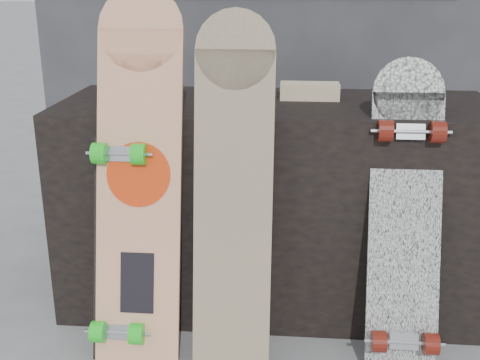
# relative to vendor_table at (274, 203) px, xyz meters

# --- Properties ---
(vendor_table) EXTENTS (1.60, 0.60, 0.80)m
(vendor_table) POSITION_rel_vendor_table_xyz_m (0.00, 0.00, 0.00)
(vendor_table) COLOR black
(vendor_table) RESTS_ON ground
(booth) EXTENTS (2.40, 0.22, 2.20)m
(booth) POSITION_rel_vendor_table_xyz_m (0.00, 0.85, 0.70)
(booth) COLOR #323136
(booth) RESTS_ON ground
(merch_box_purple) EXTENTS (0.18, 0.12, 0.10)m
(merch_box_purple) POSITION_rel_vendor_table_xyz_m (-0.57, 0.12, 0.45)
(merch_box_purple) COLOR #5E3771
(merch_box_purple) RESTS_ON vendor_table
(merch_box_small) EXTENTS (0.14, 0.14, 0.12)m
(merch_box_small) POSITION_rel_vendor_table_xyz_m (0.47, -0.08, 0.46)
(merch_box_small) COLOR #5E3771
(merch_box_small) RESTS_ON vendor_table
(merch_box_flat) EXTENTS (0.22, 0.10, 0.06)m
(merch_box_flat) POSITION_rel_vendor_table_xyz_m (0.12, 0.07, 0.43)
(merch_box_flat) COLOR #D1B78C
(merch_box_flat) RESTS_ON vendor_table
(longboard_geisha) EXTENTS (0.28, 0.34, 1.22)m
(longboard_geisha) POSITION_rel_vendor_table_xyz_m (-0.43, -0.36, 0.24)
(longboard_geisha) COLOR #D4B18F
(longboard_geisha) RESTS_ON ground
(longboard_celtic) EXTENTS (0.25, 0.24, 1.15)m
(longboard_celtic) POSITION_rel_vendor_table_xyz_m (-0.12, -0.40, 0.21)
(longboard_celtic) COLOR beige
(longboard_celtic) RESTS_ON ground
(longboard_cascadia) EXTENTS (0.23, 0.38, 1.00)m
(longboard_cascadia) POSITION_rel_vendor_table_xyz_m (0.43, -0.35, 0.11)
(longboard_cascadia) COLOR white
(longboard_cascadia) RESTS_ON ground
(skateboard_dark) EXTENTS (0.20, 0.31, 0.89)m
(skateboard_dark) POSITION_rel_vendor_table_xyz_m (-0.49, -0.38, 0.06)
(skateboard_dark) COLOR black
(skateboard_dark) RESTS_ON ground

